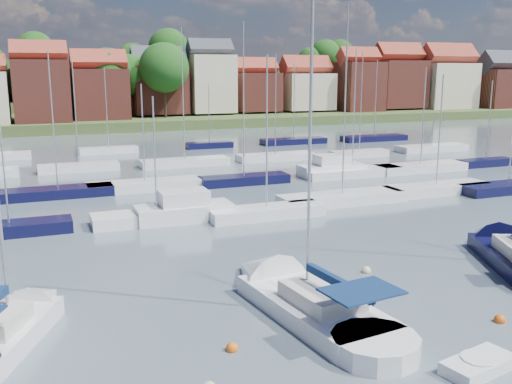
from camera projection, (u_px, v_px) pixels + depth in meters
name	position (u px, v px, depth m)	size (l,w,h in m)	color
ground	(186.00, 172.00, 61.85)	(260.00, 260.00, 0.00)	#4C5F67
sailboat_left	(16.00, 325.00, 23.74)	(6.13, 9.62, 12.92)	silver
sailboat_centre	(293.00, 296.00, 26.94)	(5.08, 13.41, 17.69)	silver
sailboat_navy	(506.00, 252.00, 33.42)	(7.45, 11.94, 16.16)	black
tender	(479.00, 365.00, 20.81)	(3.11, 1.92, 0.62)	silver
buoy_c	(232.00, 351.00, 22.38)	(0.48, 0.48, 0.48)	#D85914
buoy_d	(500.00, 322.00, 24.93)	(0.50, 0.50, 0.50)	#D85914
buoy_e	(366.00, 273.00, 31.01)	(0.50, 0.50, 0.50)	beige
marina_field	(216.00, 174.00, 58.02)	(79.62, 41.41, 15.93)	silver
far_shore_town	(104.00, 95.00, 146.11)	(212.46, 90.00, 22.27)	#475B2D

